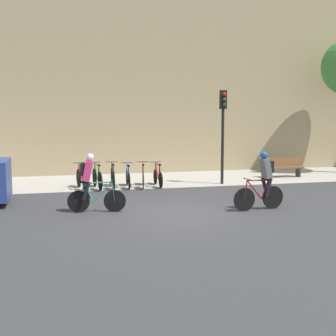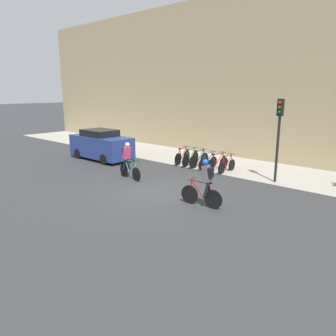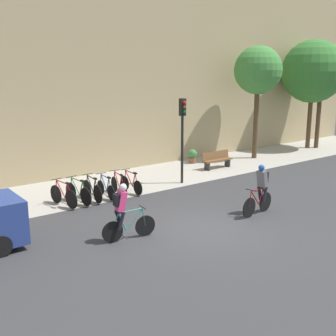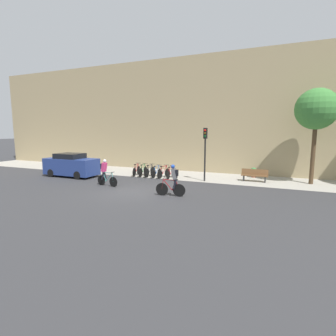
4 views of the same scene
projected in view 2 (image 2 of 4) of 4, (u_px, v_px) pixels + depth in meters
The scene contains 13 objects.
ground at pixel (153, 192), 13.81m from camera, with size 200.00×200.00×0.00m, color #333335.
kerb_strip at pixel (236, 166), 18.69m from camera, with size 44.00×4.50×0.01m, color #A39E93.
building_facade at pixel (263, 76), 19.37m from camera, with size 44.00×0.60×10.00m, color tan.
cyclist_pink at pixel (128, 159), 15.86m from camera, with size 1.73×0.52×1.77m.
cyclist_grey at pixel (205, 182), 11.88m from camera, with size 1.71×0.49×1.80m.
parked_bike_0 at pixel (182, 157), 19.09m from camera, with size 0.48×1.73×0.99m.
parked_bike_1 at pixel (191, 158), 18.70m from camera, with size 0.46×1.76×0.99m.
parked_bike_2 at pixel (199, 160), 18.31m from camera, with size 0.46×1.70×0.99m.
parked_bike_3 at pixel (208, 162), 17.92m from camera, with size 0.46×1.59×0.94m.
parked_bike_4 at pixel (217, 163), 17.52m from camera, with size 0.46×1.70×0.96m.
parked_bike_5 at pixel (227, 165), 17.13m from camera, with size 0.46×1.63×0.94m.
traffic_light_pole at pixel (279, 126), 14.79m from camera, with size 0.26×0.30×3.83m.
parked_car at pixel (101, 145), 20.26m from camera, with size 4.30×1.84×1.85m.
Camera 2 is at (9.31, -9.38, 4.19)m, focal length 35.00 mm.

